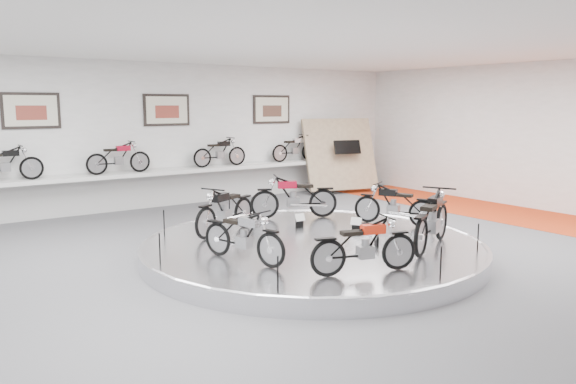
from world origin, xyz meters
TOP-DOWN VIEW (x-y plane):
  - floor at (0.00, 0.00)m, footprint 16.00×16.00m
  - ceiling at (0.00, 0.00)m, footprint 16.00×16.00m
  - wall_back at (0.00, 7.00)m, footprint 16.00×0.00m
  - wall_right at (8.00, 0.00)m, footprint 0.00×14.00m
  - orange_carpet_strip at (6.80, 0.00)m, footprint 2.40×12.60m
  - dado_band at (0.00, 6.98)m, footprint 15.68×0.04m
  - display_platform at (0.00, 0.30)m, footprint 6.40×6.40m
  - platform_rim at (0.00, 0.30)m, footprint 6.40×6.40m
  - shelf at (0.00, 6.70)m, footprint 11.00×0.55m
  - poster_left at (-3.50, 6.96)m, footprint 1.35×0.06m
  - poster_center at (0.00, 6.96)m, footprint 1.35×0.06m
  - poster_right at (3.50, 6.96)m, footprint 1.35×0.06m
  - display_panel at (5.60, 6.10)m, footprint 2.56×1.52m
  - shelf_bike_a at (-4.20, 6.70)m, footprint 1.22×0.43m
  - shelf_bike_b at (-1.50, 6.70)m, footprint 1.22×0.43m
  - shelf_bike_c at (1.50, 6.70)m, footprint 1.22×0.43m
  - shelf_bike_d at (4.20, 6.70)m, footprint 1.22×0.43m
  - bike_a at (2.29, 0.43)m, footprint 1.16×1.59m
  - bike_b at (0.97, 2.25)m, footprint 1.77×1.27m
  - bike_c at (-1.00, 1.86)m, footprint 1.70×1.21m
  - bike_d at (-1.78, -0.16)m, footprint 0.92×1.57m
  - bike_e at (-0.62, -1.77)m, footprint 1.57×0.93m
  - bike_f at (1.41, -1.34)m, footprint 1.88×1.36m

SIDE VIEW (x-z plane):
  - floor at x=0.00m, z-range 0.00..0.00m
  - orange_carpet_strip at x=6.80m, z-range 0.00..0.01m
  - display_platform at x=0.00m, z-range 0.00..0.30m
  - platform_rim at x=0.00m, z-range 0.22..0.32m
  - dado_band at x=0.00m, z-range 0.00..1.10m
  - bike_d at x=-1.78m, z-range 0.30..1.17m
  - bike_e at x=-0.62m, z-range 0.30..1.17m
  - bike_a at x=2.29m, z-range 0.30..1.19m
  - bike_c at x=-1.00m, z-range 0.30..1.25m
  - bike_b at x=0.97m, z-range 0.30..1.29m
  - bike_f at x=1.41m, z-range 0.30..1.35m
  - shelf at x=0.00m, z-range 0.95..1.05m
  - display_panel at x=5.60m, z-range 0.10..2.40m
  - shelf_bike_a at x=-4.20m, z-range 1.05..1.78m
  - shelf_bike_b at x=-1.50m, z-range 1.05..1.78m
  - shelf_bike_c at x=1.50m, z-range 1.05..1.78m
  - shelf_bike_d at x=4.20m, z-range 1.05..1.78m
  - wall_back at x=0.00m, z-range -6.00..10.00m
  - wall_right at x=8.00m, z-range -5.00..9.00m
  - poster_left at x=-3.50m, z-range 2.26..3.14m
  - poster_center at x=0.00m, z-range 2.26..3.14m
  - poster_right at x=3.50m, z-range 2.26..3.14m
  - ceiling at x=0.00m, z-range 4.00..4.00m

